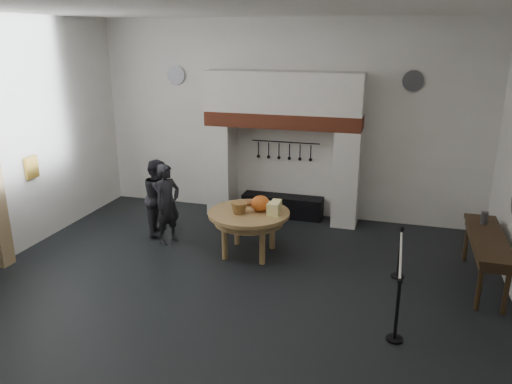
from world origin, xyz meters
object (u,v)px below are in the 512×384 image
(iron_range, at_px, (282,206))
(side_table, at_px, (488,238))
(barrier_post_near, at_px, (397,312))
(visitor_far, at_px, (159,197))
(work_table, at_px, (249,213))
(barrier_post_far, at_px, (400,254))
(visitor_near, at_px, (168,204))

(iron_range, height_order, side_table, side_table)
(barrier_post_near, bearing_deg, visitor_far, 151.58)
(work_table, xyz_separation_m, barrier_post_near, (2.83, -2.21, -0.39))
(visitor_far, height_order, barrier_post_near, visitor_far)
(visitor_far, bearing_deg, barrier_post_near, -138.63)
(side_table, height_order, barrier_post_far, same)
(iron_range, relative_size, visitor_near, 1.14)
(barrier_post_near, bearing_deg, visitor_near, 153.38)
(work_table, distance_m, side_table, 4.23)
(visitor_near, bearing_deg, barrier_post_near, -93.14)
(visitor_near, xyz_separation_m, side_table, (5.99, -0.18, 0.04))
(work_table, height_order, visitor_far, visitor_far)
(side_table, relative_size, barrier_post_far, 2.44)
(iron_range, bearing_deg, visitor_far, -142.35)
(iron_range, height_order, barrier_post_far, barrier_post_far)
(visitor_far, height_order, side_table, visitor_far)
(side_table, distance_m, barrier_post_near, 2.57)
(work_table, distance_m, barrier_post_far, 2.87)
(visitor_near, bearing_deg, barrier_post_far, -70.29)
(work_table, relative_size, visitor_near, 0.94)
(visitor_near, xyz_separation_m, visitor_far, (-0.40, 0.40, -0.02))
(work_table, xyz_separation_m, barrier_post_far, (2.83, -0.21, -0.39))
(visitor_near, relative_size, barrier_post_far, 1.85)
(work_table, relative_size, visitor_far, 0.96)
(visitor_near, xyz_separation_m, barrier_post_far, (4.59, -0.30, -0.38))
(visitor_far, bearing_deg, work_table, -122.93)
(iron_range, height_order, barrier_post_near, barrier_post_near)
(visitor_near, relative_size, visitor_far, 1.02)
(iron_range, relative_size, barrier_post_near, 2.11)
(side_table, bearing_deg, barrier_post_far, -175.10)
(iron_range, relative_size, side_table, 0.86)
(iron_range, relative_size, work_table, 1.21)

